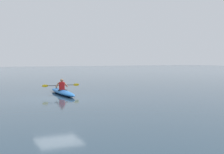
{
  "coord_description": "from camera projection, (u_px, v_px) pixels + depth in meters",
  "views": [
    {
      "loc": [
        4.62,
        16.33,
        2.21
      ],
      "look_at": [
        -1.78,
        3.32,
        1.36
      ],
      "focal_mm": 47.32,
      "sensor_mm": 36.0,
      "label": 1
    }
  ],
  "objects": [
    {
      "name": "ground_plane",
      "position": [
        58.0,
        98.0,
        16.79
      ],
      "size": [
        160.0,
        160.0,
        0.0
      ],
      "primitive_type": "plane",
      "color": "#233847"
    },
    {
      "name": "kayak",
      "position": [
        62.0,
        92.0,
        18.77
      ],
      "size": [
        0.75,
        4.71,
        0.29
      ],
      "color": "#1959A5",
      "rests_on": "ground"
    },
    {
      "name": "kayaker",
      "position": [
        62.0,
        85.0,
        18.88
      ],
      "size": [
        2.46,
        0.42,
        0.7
      ],
      "color": "red",
      "rests_on": "kayak"
    }
  ]
}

